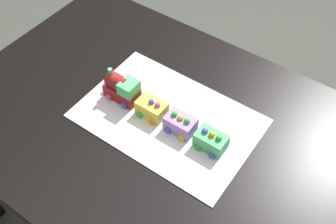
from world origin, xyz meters
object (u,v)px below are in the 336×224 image
object	(u,v)px
cake_car_hopper_mint_green	(211,141)
cake_car_caboose_lemon	(152,108)
dining_table	(152,138)
cake_car_gondola_lavender	(180,124)
cake_locomotive	(122,88)

from	to	relation	value
cake_car_hopper_mint_green	cake_car_caboose_lemon	bearing A→B (deg)	180.00
dining_table	cake_car_caboose_lemon	bearing A→B (deg)	119.50
dining_table	cake_car_hopper_mint_green	xyz separation A→B (m)	(0.22, 0.02, 0.14)
cake_car_gondola_lavender	cake_car_hopper_mint_green	bearing A→B (deg)	0.00
cake_locomotive	cake_car_gondola_lavender	xyz separation A→B (m)	(0.25, 0.00, -0.02)
dining_table	cake_car_caboose_lemon	world-z (taller)	cake_car_caboose_lemon
cake_car_gondola_lavender	dining_table	bearing A→B (deg)	-169.41
dining_table	cake_locomotive	size ratio (longest dim) A/B	10.00
cake_locomotive	dining_table	bearing A→B (deg)	-8.04
cake_locomotive	cake_car_hopper_mint_green	world-z (taller)	cake_locomotive
dining_table	cake_car_gondola_lavender	distance (m)	0.18
cake_car_caboose_lemon	cake_car_gondola_lavender	world-z (taller)	same
cake_car_caboose_lemon	cake_car_hopper_mint_green	xyz separation A→B (m)	(0.24, 0.00, 0.00)
dining_table	cake_car_caboose_lemon	xyz separation A→B (m)	(-0.01, 0.02, 0.14)
cake_car_gondola_lavender	cake_car_hopper_mint_green	distance (m)	0.12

